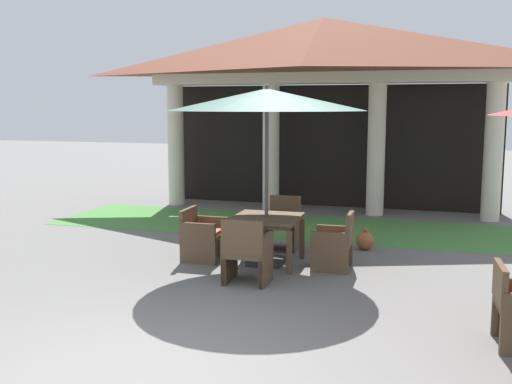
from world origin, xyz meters
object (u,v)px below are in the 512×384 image
(terracotta_urn, at_px, (365,240))
(patio_table_near_foreground, at_px, (266,222))
(patio_chair_near_foreground_north, at_px, (282,225))
(patio_chair_near_foreground_south, at_px, (247,253))
(patio_chair_near_foreground_east, at_px, (335,243))
(patio_umbrella_near_foreground, at_px, (267,101))
(patio_chair_near_foreground_west, at_px, (202,235))

(terracotta_urn, bearing_deg, patio_table_near_foreground, -134.20)
(patio_chair_near_foreground_north, bearing_deg, patio_chair_near_foreground_south, 90.00)
(patio_table_near_foreground, height_order, patio_chair_near_foreground_east, patio_chair_near_foreground_east)
(patio_umbrella_near_foreground, height_order, patio_chair_near_foreground_north, patio_umbrella_near_foreground)
(patio_chair_near_foreground_west, bearing_deg, patio_chair_near_foreground_north, 135.03)
(patio_chair_near_foreground_north, height_order, patio_chair_near_foreground_south, patio_chair_near_foreground_south)
(patio_chair_near_foreground_north, bearing_deg, terracotta_urn, -167.96)
(patio_umbrella_near_foreground, distance_m, patio_chair_near_foreground_east, 2.28)
(patio_chair_near_foreground_east, distance_m, patio_chair_near_foreground_south, 1.45)
(patio_umbrella_near_foreground, xyz_separation_m, patio_chair_near_foreground_east, (1.02, 0.02, -2.04))
(patio_chair_near_foreground_west, bearing_deg, patio_chair_near_foreground_south, 44.89)
(patio_umbrella_near_foreground, height_order, patio_chair_near_foreground_south, patio_umbrella_near_foreground)
(patio_chair_near_foreground_west, relative_size, patio_chair_near_foreground_south, 0.88)
(patio_chair_near_foreground_east, bearing_deg, patio_chair_near_foreground_west, 90.00)
(patio_chair_near_foreground_west, bearing_deg, patio_chair_near_foreground_east, 90.00)
(patio_chair_near_foreground_west, height_order, patio_chair_near_foreground_east, patio_chair_near_foreground_east)
(patio_chair_near_foreground_north, distance_m, patio_chair_near_foreground_south, 2.05)
(patio_table_near_foreground, distance_m, patio_chair_near_foreground_south, 1.05)
(patio_chair_near_foreground_west, height_order, terracotta_urn, patio_chair_near_foreground_west)
(patio_table_near_foreground, distance_m, terracotta_urn, 1.93)
(patio_chair_near_foreground_north, xyz_separation_m, patio_chair_near_foreground_south, (0.05, -2.05, 0.02))
(patio_chair_near_foreground_south, bearing_deg, patio_chair_near_foreground_north, 90.00)
(patio_chair_near_foreground_east, distance_m, terracotta_urn, 1.36)
(patio_umbrella_near_foreground, bearing_deg, patio_chair_near_foreground_south, -88.65)
(patio_chair_near_foreground_south, bearing_deg, terracotta_urn, 60.27)
(patio_table_near_foreground, height_order, patio_chair_near_foreground_west, patio_chair_near_foreground_west)
(patio_chair_near_foreground_east, xyz_separation_m, patio_chair_near_foreground_south, (-1.00, -1.05, 0.03))
(patio_chair_near_foreground_south, bearing_deg, patio_chair_near_foreground_east, 45.07)
(patio_chair_near_foreground_north, bearing_deg, patio_chair_near_foreground_east, 135.01)
(patio_umbrella_near_foreground, xyz_separation_m, patio_chair_near_foreground_south, (0.02, -1.03, -2.01))
(patio_umbrella_near_foreground, bearing_deg, patio_table_near_foreground, 92.68)
(patio_chair_near_foreground_south, relative_size, terracotta_urn, 2.36)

